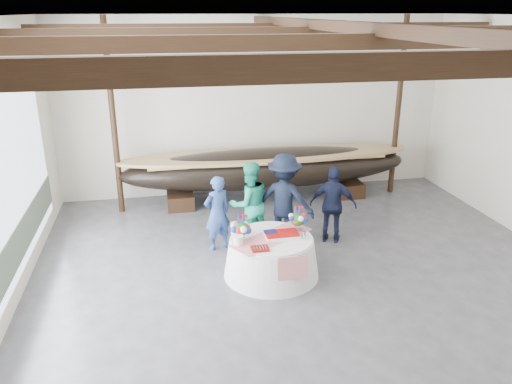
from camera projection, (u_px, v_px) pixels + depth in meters
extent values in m
cube|color=#3D3D42|center=(330.00, 312.00, 8.06)|extent=(10.00, 12.00, 0.01)
cube|color=silver|center=(256.00, 107.00, 12.81)|extent=(10.00, 0.02, 4.50)
cube|color=white|center=(348.00, 17.00, 6.52)|extent=(10.00, 12.00, 0.01)
cube|color=black|center=(378.00, 41.00, 5.68)|extent=(9.80, 0.12, 0.18)
cube|color=black|center=(312.00, 32.00, 7.98)|extent=(9.80, 0.12, 0.18)
cube|color=black|center=(275.00, 27.00, 10.28)|extent=(9.80, 0.12, 0.18)
cube|color=black|center=(347.00, 27.00, 6.56)|extent=(0.15, 11.76, 0.15)
cylinder|color=black|center=(113.00, 119.00, 11.33)|extent=(0.14, 0.14, 4.50)
cylinder|color=black|center=(398.00, 108.00, 12.64)|extent=(0.14, 0.14, 4.50)
cube|color=#596654|center=(9.00, 262.00, 7.74)|extent=(0.02, 7.00, 0.60)
cube|color=black|center=(180.00, 200.00, 12.30)|extent=(0.64, 0.82, 0.37)
cube|color=black|center=(348.00, 188.00, 13.12)|extent=(0.64, 0.82, 0.37)
ellipsoid|color=black|center=(267.00, 168.00, 12.48)|extent=(7.31, 1.46, 1.01)
cube|color=#9E7A4C|center=(267.00, 158.00, 12.38)|extent=(5.85, 0.96, 0.05)
cone|color=silver|center=(271.00, 257.00, 9.08)|extent=(1.74, 1.74, 0.72)
cylinder|color=silver|center=(272.00, 239.00, 8.95)|extent=(1.47, 1.47, 0.04)
cube|color=red|center=(272.00, 237.00, 8.94)|extent=(1.66, 1.31, 0.01)
cube|color=white|center=(282.00, 235.00, 8.95)|extent=(0.60, 0.40, 0.07)
cylinder|color=white|center=(238.00, 240.00, 8.66)|extent=(0.18, 0.18, 0.16)
cylinder|color=white|center=(236.00, 228.00, 9.09)|extent=(0.18, 0.18, 0.20)
cube|color=#65090A|center=(260.00, 249.00, 8.49)|extent=(0.30, 0.24, 0.03)
cone|color=silver|center=(304.00, 235.00, 8.92)|extent=(0.09, 0.09, 0.12)
imported|color=#2A4688|center=(217.00, 213.00, 9.95)|extent=(0.66, 0.56, 1.55)
imported|color=#20A886|center=(249.00, 204.00, 10.12)|extent=(0.99, 0.85, 1.77)
imported|color=black|center=(284.00, 200.00, 10.14)|extent=(1.43, 1.23, 1.92)
imported|color=black|center=(333.00, 205.00, 10.26)|extent=(1.04, 0.77, 1.64)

